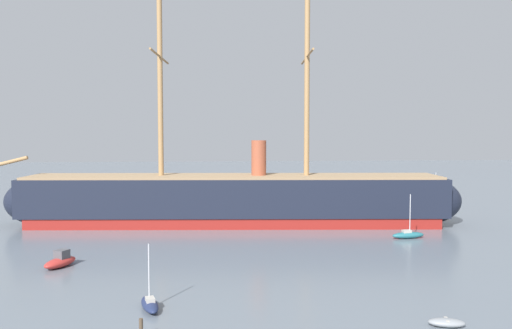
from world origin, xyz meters
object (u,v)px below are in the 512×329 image
(dinghy_foreground_right, at_px, (447,323))
(sailboat_far_right, at_px, (437,209))
(sailboat_alongside_stern, at_px, (408,235))
(tall_ship, at_px, (234,199))
(motorboat_far_left, at_px, (71,212))
(sailboat_foreground_left, at_px, (150,304))
(motorboat_mid_left, at_px, (60,261))
(mooring_piling_left_pair, at_px, (141,329))

(dinghy_foreground_right, height_order, sailboat_far_right, sailboat_far_right)
(sailboat_alongside_stern, bearing_deg, tall_ship, 151.16)
(tall_ship, height_order, dinghy_foreground_right, tall_ship)
(sailboat_alongside_stern, distance_m, motorboat_far_left, 48.23)
(sailboat_foreground_left, distance_m, sailboat_alongside_stern, 35.39)
(tall_ship, distance_m, dinghy_foreground_right, 40.27)
(tall_ship, distance_m, sailboat_alongside_stern, 23.21)
(dinghy_foreground_right, bearing_deg, sailboat_alongside_stern, 73.49)
(motorboat_mid_left, bearing_deg, sailboat_far_right, 30.52)
(sailboat_foreground_left, distance_m, dinghy_foreground_right, 20.14)
(motorboat_mid_left, height_order, sailboat_far_right, sailboat_far_right)
(sailboat_foreground_left, relative_size, sailboat_alongside_stern, 0.89)
(tall_ship, relative_size, sailboat_alongside_stern, 12.90)
(sailboat_foreground_left, distance_m, sailboat_far_right, 57.58)
(sailboat_alongside_stern, relative_size, mooring_piling_left_pair, 4.26)
(sailboat_foreground_left, height_order, motorboat_mid_left, sailboat_foreground_left)
(dinghy_foreground_right, xyz_separation_m, motorboat_far_left, (-36.08, 46.63, 0.41))
(motorboat_mid_left, distance_m, motorboat_far_left, 30.02)
(dinghy_foreground_right, relative_size, motorboat_mid_left, 0.62)
(sailboat_far_right, bearing_deg, sailboat_alongside_stern, -122.23)
(motorboat_far_left, relative_size, sailboat_far_right, 0.78)
(dinghy_foreground_right, height_order, motorboat_far_left, motorboat_far_left)
(motorboat_far_left, xyz_separation_m, mooring_piling_left_pair, (16.66, -46.84, -0.07))
(sailboat_foreground_left, height_order, sailboat_far_right, sailboat_far_right)
(sailboat_alongside_stern, relative_size, sailboat_far_right, 0.85)
(tall_ship, relative_size, sailboat_foreground_left, 14.52)
(sailboat_alongside_stern, height_order, motorboat_far_left, sailboat_alongside_stern)
(tall_ship, xyz_separation_m, mooring_piling_left_pair, (-7.32, -38.48, -2.88))
(motorboat_far_left, relative_size, mooring_piling_left_pair, 3.90)
(motorboat_far_left, bearing_deg, sailboat_foreground_left, -68.31)
(motorboat_far_left, bearing_deg, sailboat_far_right, -0.04)
(tall_ship, xyz_separation_m, dinghy_foreground_right, (12.10, -38.27, -3.22))
(sailboat_alongside_stern, height_order, sailboat_far_right, sailboat_far_right)
(dinghy_foreground_right, relative_size, sailboat_alongside_stern, 0.48)
(motorboat_mid_left, relative_size, mooring_piling_left_pair, 3.27)
(sailboat_foreground_left, relative_size, motorboat_mid_left, 1.16)
(mooring_piling_left_pair, bearing_deg, sailboat_alongside_stern, 44.90)
(sailboat_alongside_stern, bearing_deg, mooring_piling_left_pair, -135.10)
(tall_ship, bearing_deg, sailboat_far_right, 14.40)
(tall_ship, xyz_separation_m, sailboat_far_right, (32.40, 8.32, -2.98))
(mooring_piling_left_pair, bearing_deg, tall_ship, 79.23)
(motorboat_far_left, bearing_deg, mooring_piling_left_pair, -70.42)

